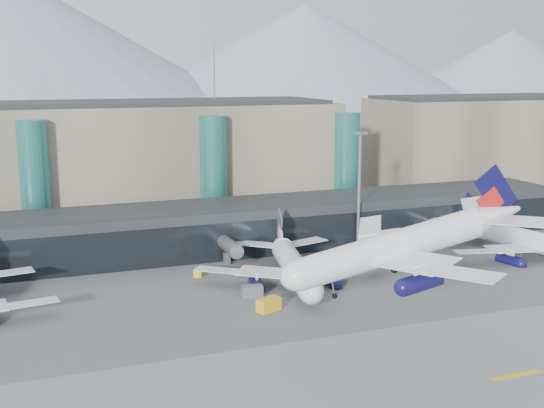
% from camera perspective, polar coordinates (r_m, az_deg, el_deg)
% --- Properties ---
extents(ground, '(900.00, 900.00, 0.00)m').
position_cam_1_polar(ground, '(96.50, 4.44, -12.32)').
color(ground, '#515154').
rests_on(ground, ground).
extents(runway_strip, '(400.00, 40.00, 0.04)m').
position_cam_1_polar(runway_strip, '(84.44, 8.87, -16.00)').
color(runway_strip, slate).
rests_on(runway_strip, ground).
extents(runway_markings, '(128.00, 1.00, 0.02)m').
position_cam_1_polar(runway_markings, '(84.42, 8.88, -15.99)').
color(runway_markings, gold).
rests_on(runway_markings, ground).
extents(concourse, '(170.00, 27.00, 10.00)m').
position_cam_1_polar(concourse, '(146.77, -5.03, -2.06)').
color(concourse, black).
rests_on(concourse, ground).
extents(terminal_main, '(130.00, 30.00, 31.00)m').
position_cam_1_polar(terminal_main, '(172.16, -16.05, 3.05)').
color(terminal_main, gray).
rests_on(terminal_main, ground).
extents(terminal_east, '(70.00, 30.00, 31.00)m').
position_cam_1_polar(terminal_east, '(216.95, 17.48, 4.56)').
color(terminal_east, gray).
rests_on(terminal_east, ground).
extents(teal_towers, '(116.40, 19.40, 46.00)m').
position_cam_1_polar(teal_towers, '(157.72, -11.92, 2.01)').
color(teal_towers, '#29746F').
rests_on(teal_towers, ground).
extents(mountain_ridge, '(910.00, 400.00, 110.00)m').
position_cam_1_polar(mountain_ridge, '(463.34, -14.06, 11.72)').
color(mountain_ridge, gray).
rests_on(mountain_ridge, ground).
extents(lightmast_mid, '(3.00, 1.20, 25.60)m').
position_cam_1_polar(lightmast_mid, '(146.87, 7.31, 1.66)').
color(lightmast_mid, slate).
rests_on(lightmast_mid, ground).
extents(hero_jet, '(33.75, 34.36, 11.09)m').
position_cam_1_polar(hero_jet, '(86.23, 11.83, -2.53)').
color(hero_jet, silver).
rests_on(hero_jet, ground).
extents(jet_parked_mid, '(37.23, 37.92, 12.22)m').
position_cam_1_polar(jet_parked_mid, '(126.20, 1.64, -4.37)').
color(jet_parked_mid, silver).
rests_on(jet_parked_mid, ground).
extents(jet_parked_right, '(38.17, 39.24, 12.62)m').
position_cam_1_polar(jet_parked_right, '(152.78, 19.95, -2.24)').
color(jet_parked_right, silver).
rests_on(jet_parked_right, ground).
extents(veh_b, '(2.33, 2.84, 1.41)m').
position_cam_1_polar(veh_b, '(130.45, -6.19, -5.71)').
color(veh_b, gold).
rests_on(veh_b, ground).
extents(veh_c, '(3.86, 2.46, 2.00)m').
position_cam_1_polar(veh_c, '(118.11, -1.66, -7.31)').
color(veh_c, '#515156').
rests_on(veh_c, ground).
extents(veh_d, '(2.93, 3.63, 1.83)m').
position_cam_1_polar(veh_d, '(146.55, 7.20, -3.76)').
color(veh_d, silver).
rests_on(veh_d, ground).
extents(veh_g, '(1.80, 2.34, 1.20)m').
position_cam_1_polar(veh_g, '(132.41, 5.22, -5.48)').
color(veh_g, silver).
rests_on(veh_g, ground).
extents(veh_h, '(4.35, 3.33, 2.14)m').
position_cam_1_polar(veh_h, '(111.42, -0.27, -8.41)').
color(veh_h, gold).
rests_on(veh_h, ground).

